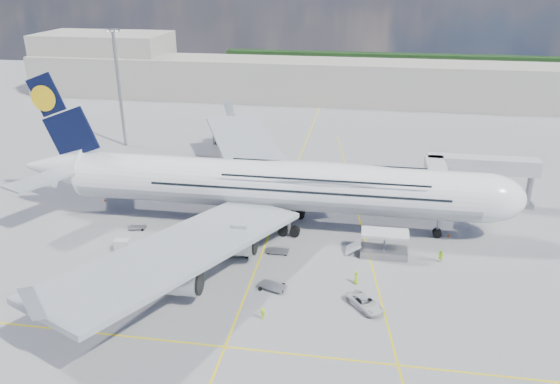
# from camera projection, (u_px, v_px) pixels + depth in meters

# --- Properties ---
(ground) EXTENTS (300.00, 300.00, 0.00)m
(ground) POSITION_uv_depth(u_px,v_px,m) (261.00, 256.00, 76.59)
(ground) COLOR gray
(ground) RESTS_ON ground
(taxi_line_main) EXTENTS (0.25, 220.00, 0.01)m
(taxi_line_main) POSITION_uv_depth(u_px,v_px,m) (261.00, 256.00, 76.59)
(taxi_line_main) COLOR yellow
(taxi_line_main) RESTS_ON ground
(taxi_line_cross) EXTENTS (120.00, 0.25, 0.01)m
(taxi_line_cross) POSITION_uv_depth(u_px,v_px,m) (225.00, 347.00, 58.38)
(taxi_line_cross) COLOR yellow
(taxi_line_cross) RESTS_ON ground
(taxi_line_diag) EXTENTS (14.16, 99.06, 0.01)m
(taxi_line_diag) POSITION_uv_depth(u_px,v_px,m) (363.00, 231.00, 83.64)
(taxi_line_diag) COLOR yellow
(taxi_line_diag) RESTS_ON ground
(airliner) EXTENTS (77.26, 79.15, 23.71)m
(airliner) POSITION_uv_depth(u_px,v_px,m) (274.00, 185.00, 83.02)
(airliner) COLOR white
(airliner) RESTS_ON ground
(jet_bridge) EXTENTS (18.80, 12.10, 8.50)m
(jet_bridge) POSITION_uv_depth(u_px,v_px,m) (465.00, 171.00, 88.63)
(jet_bridge) COLOR #B7B7BC
(jet_bridge) RESTS_ON ground
(cargo_loader) EXTENTS (8.53, 3.20, 3.67)m
(cargo_loader) POSITION_uv_depth(u_px,v_px,m) (383.00, 247.00, 76.27)
(cargo_loader) COLOR silver
(cargo_loader) RESTS_ON ground
(light_mast) EXTENTS (3.00, 0.70, 25.50)m
(light_mast) POSITION_uv_depth(u_px,v_px,m) (119.00, 87.00, 118.39)
(light_mast) COLOR gray
(light_mast) RESTS_ON ground
(terminal) EXTENTS (180.00, 16.00, 12.00)m
(terminal) POSITION_uv_depth(u_px,v_px,m) (322.00, 81.00, 160.81)
(terminal) COLOR #B2AD9E
(terminal) RESTS_ON ground
(hangar) EXTENTS (40.00, 22.00, 18.00)m
(hangar) POSITION_uv_depth(u_px,v_px,m) (106.00, 62.00, 174.54)
(hangar) COLOR #B2AD9E
(hangar) RESTS_ON ground
(tree_line) EXTENTS (160.00, 6.00, 8.00)m
(tree_line) POSITION_uv_depth(u_px,v_px,m) (444.00, 66.00, 196.67)
(tree_line) COLOR #193814
(tree_line) RESTS_ON ground
(dolly_row_a) EXTENTS (2.89, 1.82, 1.72)m
(dolly_row_a) POSITION_uv_depth(u_px,v_px,m) (122.00, 245.00, 77.69)
(dolly_row_a) COLOR gray
(dolly_row_a) RESTS_ON ground
(dolly_row_b) EXTENTS (3.01, 1.91, 0.41)m
(dolly_row_b) POSITION_uv_depth(u_px,v_px,m) (148.00, 264.00, 74.00)
(dolly_row_b) COLOR gray
(dolly_row_b) RESTS_ON ground
(dolly_row_c) EXTENTS (3.44, 2.45, 0.46)m
(dolly_row_c) POSITION_uv_depth(u_px,v_px,m) (239.00, 253.00, 76.59)
(dolly_row_c) COLOR gray
(dolly_row_c) RESTS_ON ground
(dolly_back) EXTENTS (2.94, 2.07, 0.39)m
(dolly_back) POSITION_uv_depth(u_px,v_px,m) (137.00, 227.00, 84.24)
(dolly_back) COLOR gray
(dolly_back) RESTS_ON ground
(dolly_nose_far) EXTENTS (3.84, 2.86, 0.50)m
(dolly_nose_far) POSITION_uv_depth(u_px,v_px,m) (272.00, 286.00, 68.71)
(dolly_nose_far) COLOR gray
(dolly_nose_far) RESTS_ON ground
(dolly_nose_near) EXTENTS (3.15, 1.77, 0.45)m
(dolly_nose_near) POSITION_uv_depth(u_px,v_px,m) (278.00, 251.00, 77.26)
(dolly_nose_near) COLOR gray
(dolly_nose_near) RESTS_ON ground
(baggage_tug) EXTENTS (3.06, 1.86, 1.79)m
(baggage_tug) POSITION_uv_depth(u_px,v_px,m) (178.00, 273.00, 70.94)
(baggage_tug) COLOR white
(baggage_tug) RESTS_ON ground
(catering_truck_inner) EXTENTS (6.84, 4.24, 3.80)m
(catering_truck_inner) POSITION_uv_depth(u_px,v_px,m) (249.00, 181.00, 98.24)
(catering_truck_inner) COLOR gray
(catering_truck_inner) RESTS_ON ground
(catering_truck_outer) EXTENTS (7.70, 3.71, 4.43)m
(catering_truck_outer) POSITION_uv_depth(u_px,v_px,m) (230.00, 136.00, 123.22)
(catering_truck_outer) COLOR gray
(catering_truck_outer) RESTS_ON ground
(service_van) EXTENTS (5.10, 5.47, 1.43)m
(service_van) POSITION_uv_depth(u_px,v_px,m) (365.00, 303.00, 64.75)
(service_van) COLOR silver
(service_van) RESTS_ON ground
(crew_nose) EXTENTS (0.85, 0.72, 1.99)m
(crew_nose) POSITION_uv_depth(u_px,v_px,m) (496.00, 219.00, 85.40)
(crew_nose) COLOR #C5F91A
(crew_nose) RESTS_ON ground
(crew_loader) EXTENTS (1.17, 1.11, 1.91)m
(crew_loader) POSITION_uv_depth(u_px,v_px,m) (441.00, 257.00, 74.51)
(crew_loader) COLOR #B0FA1A
(crew_loader) RESTS_ON ground
(crew_wing) EXTENTS (0.85, 1.12, 1.77)m
(crew_wing) POSITION_uv_depth(u_px,v_px,m) (195.00, 272.00, 70.87)
(crew_wing) COLOR #AEF519
(crew_wing) RESTS_ON ground
(crew_van) EXTENTS (0.79, 1.00, 1.79)m
(crew_van) POSITION_uv_depth(u_px,v_px,m) (356.00, 277.00, 69.63)
(crew_van) COLOR #B4E418
(crew_van) RESTS_ON ground
(crew_tug) EXTENTS (1.13, 0.76, 1.61)m
(crew_tug) POSITION_uv_depth(u_px,v_px,m) (263.00, 314.00, 62.48)
(crew_tug) COLOR #B8DE17
(crew_tug) RESTS_ON ground
(cone_nose) EXTENTS (0.41, 0.41, 0.52)m
(cone_nose) POSITION_uv_depth(u_px,v_px,m) (448.00, 235.00, 81.89)
(cone_nose) COLOR #F8550D
(cone_nose) RESTS_ON ground
(cone_wing_left_inner) EXTENTS (0.41, 0.41, 0.53)m
(cone_wing_left_inner) POSITION_uv_depth(u_px,v_px,m) (259.00, 179.00, 103.41)
(cone_wing_left_inner) COLOR #F8550D
(cone_wing_left_inner) RESTS_ON ground
(cone_wing_left_outer) EXTENTS (0.43, 0.43, 0.54)m
(cone_wing_left_outer) POSITION_uv_depth(u_px,v_px,m) (238.00, 158.00, 114.35)
(cone_wing_left_outer) COLOR #F8550D
(cone_wing_left_outer) RESTS_ON ground
(cone_wing_right_inner) EXTENTS (0.41, 0.41, 0.52)m
(cone_wing_right_inner) POSITION_uv_depth(u_px,v_px,m) (178.00, 276.00, 71.26)
(cone_wing_right_inner) COLOR #F8550D
(cone_wing_right_inner) RESTS_ON ground
(cone_wing_right_outer) EXTENTS (0.40, 0.40, 0.51)m
(cone_wing_right_outer) POSITION_uv_depth(u_px,v_px,m) (136.00, 303.00, 65.51)
(cone_wing_right_outer) COLOR #F8550D
(cone_wing_right_outer) RESTS_ON ground
(cone_tail) EXTENTS (0.41, 0.41, 0.52)m
(cone_tail) POSITION_uv_depth(u_px,v_px,m) (105.00, 200.00, 94.23)
(cone_tail) COLOR #F8550D
(cone_tail) RESTS_ON ground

